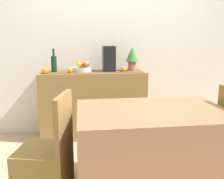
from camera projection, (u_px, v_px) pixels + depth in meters
name	position (u px, v px, depth m)	size (l,w,h in m)	color
ground_plane	(123.00, 168.00, 2.60)	(6.40, 6.40, 0.02)	tan
room_wall_rear	(109.00, 36.00, 3.47)	(6.40, 0.06, 2.70)	silver
sideboard_console	(93.00, 104.00, 3.37)	(1.39, 0.42, 0.88)	olive
table_runner	(93.00, 71.00, 3.28)	(1.31, 0.32, 0.01)	brown
fruit_bowl	(83.00, 69.00, 3.26)	(0.25, 0.25, 0.06)	silver
apple_center	(86.00, 64.00, 3.28)	(0.07, 0.07, 0.07)	#8BAA2F
apple_left	(80.00, 64.00, 3.21)	(0.08, 0.08, 0.08)	gold
apple_front	(85.00, 65.00, 3.18)	(0.07, 0.07, 0.07)	#AE2E1F
apple_right	(82.00, 64.00, 3.30)	(0.07, 0.07, 0.07)	#B43723
wine_bottle	(54.00, 64.00, 3.20)	(0.07, 0.07, 0.30)	#152F20
coffee_maker	(109.00, 59.00, 3.28)	(0.16, 0.18, 0.33)	black
potted_plant	(132.00, 57.00, 3.31)	(0.17, 0.17, 0.32)	#A56453
orange_loose_mid	(124.00, 69.00, 3.27)	(0.07, 0.07, 0.07)	orange
orange_loose_far	(47.00, 70.00, 3.17)	(0.07, 0.07, 0.07)	orange
orange_loose_end	(70.00, 70.00, 3.15)	(0.07, 0.07, 0.07)	orange
orange_loose_near_bowl	(45.00, 71.00, 3.08)	(0.08, 0.08, 0.08)	orange
dining_table	(151.00, 151.00, 2.14)	(1.24, 0.83, 0.74)	#976745
chair_near_window	(46.00, 169.00, 2.04)	(0.48, 0.48, 0.90)	olive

